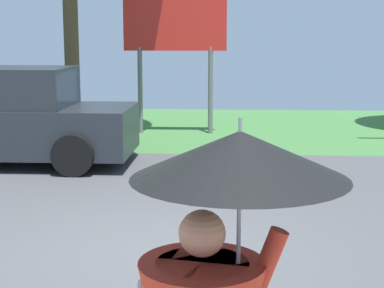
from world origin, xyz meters
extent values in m
cube|color=#4C4C4F|center=(0.00, 2.00, -0.05)|extent=(40.00, 8.00, 0.10)
cube|color=#41773B|center=(0.00, 10.00, -0.05)|extent=(40.00, 8.00, 0.10)
sphere|color=tan|center=(0.71, -4.13, 1.59)|extent=(0.22, 0.22, 0.22)
cylinder|color=#B22D1E|center=(0.99, -4.13, 1.40)|extent=(0.24, 0.09, 0.45)
cylinder|color=gray|center=(0.88, -4.13, 1.62)|extent=(0.02, 0.02, 0.75)
cone|color=black|center=(0.88, -4.13, 1.96)|extent=(1.00, 1.00, 0.22)
cylinder|color=gray|center=(0.88, -4.13, 2.08)|extent=(0.02, 0.02, 0.10)
cube|color=#23282D|center=(-3.64, 4.82, 0.68)|extent=(5.20, 2.00, 0.90)
cube|color=#23282D|center=(-3.14, 4.82, 1.43)|extent=(1.80, 1.84, 0.90)
cube|color=#2D3842|center=(-2.29, 4.82, 1.43)|extent=(0.10, 1.70, 0.77)
cylinder|color=black|center=(-1.94, 5.82, 0.38)|extent=(0.76, 0.28, 0.76)
cylinder|color=black|center=(-1.94, 3.82, 0.38)|extent=(0.76, 0.28, 0.76)
cylinder|color=slate|center=(-1.45, 8.86, 1.10)|extent=(0.12, 0.12, 2.20)
cylinder|color=slate|center=(0.35, 8.86, 1.10)|extent=(0.12, 0.12, 2.20)
cube|color=red|center=(-0.55, 8.86, 2.80)|extent=(2.60, 0.10, 1.40)
cylinder|color=brown|center=(-3.02, 8.20, 2.43)|extent=(0.36, 0.36, 4.86)
camera|label=1|loc=(0.83, -6.86, 2.49)|focal=57.88mm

